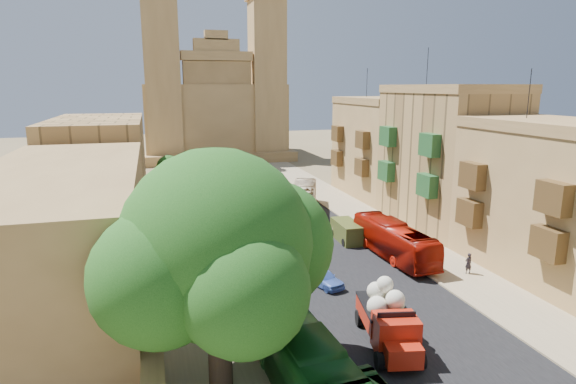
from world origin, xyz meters
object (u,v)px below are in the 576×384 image
church (214,108)px  bus_green_north (301,358)px  street_tree_c (173,186)px  car_blue_b (228,170)px  bus_red_east (393,240)px  pedestrian_a (468,263)px  bus_cream_east (304,198)px  street_tree_a (193,261)px  red_truck (388,318)px  street_tree_b (180,215)px  car_white_a (258,225)px  car_dkblue (207,183)px  street_tree_d (169,167)px  car_blue_a (323,277)px  ficus_tree (219,251)px  car_white_b (283,188)px  pedestrian_c (385,234)px  olive_pickup (347,232)px  car_cream (349,231)px

church → bus_green_north: bearing=-94.5°
street_tree_c → car_blue_b: street_tree_c is taller
bus_red_east → pedestrian_a: (3.67, -4.73, -0.63)m
bus_cream_east → street_tree_a: bearing=76.5°
church → bus_red_east: size_ratio=3.53×
red_truck → bus_cream_east: bearing=81.2°
street_tree_b → car_blue_b: 36.50m
church → car_white_a: bearing=-92.9°
bus_red_east → car_dkblue: bus_red_east is taller
bus_cream_east → street_tree_d: bearing=-26.4°
bus_green_north → car_blue_a: bus_green_north is taller
street_tree_c → car_blue_a: size_ratio=1.36×
bus_green_north → car_white_a: bearing=78.7°
ficus_tree → bus_red_east: (15.85, 13.37, -5.15)m
car_white_b → pedestrian_c: size_ratio=2.16×
car_white_a → car_blue_b: car_white_a is taller
car_blue_b → car_white_a: bearing=-106.9°
olive_pickup → bus_green_north: size_ratio=0.39×
ficus_tree → red_truck: bearing=6.9°
street_tree_d → car_blue_a: (9.00, -34.50, -2.65)m
street_tree_c → street_tree_d: (0.00, 12.00, 0.06)m
pedestrian_a → car_white_a: bearing=-52.8°
red_truck → car_blue_b: 54.06m
car_blue_b → ficus_tree: bearing=-112.2°
car_white_a → car_white_b: bearing=90.7°
bus_green_north → bus_red_east: bus_green_north is taller
red_truck → pedestrian_c: 17.72m
ficus_tree → street_tree_d: bearing=90.8°
car_blue_b → pedestrian_a: 47.71m
church → bus_cream_east: church is taller
car_blue_a → bus_green_north: bearing=-133.7°
street_tree_c → street_tree_a: bearing=-90.0°
street_tree_b → pedestrian_a: street_tree_b is taller
car_cream → pedestrian_a: pedestrian_a is taller
street_tree_c → bus_cream_east: (14.00, -2.53, -1.69)m
car_white_b → pedestrian_a: pedestrian_a is taller
car_blue_a → car_dkblue: bearing=77.6°
car_blue_a → pedestrian_c: bearing=22.5°
ficus_tree → olive_pickup: bearing=52.8°
church → olive_pickup: 57.08m
street_tree_d → church: bearing=71.9°
street_tree_a → car_cream: bearing=36.6°
street_tree_a → red_truck: 11.95m
street_tree_c → olive_pickup: (14.52, -13.62, -2.35)m
bus_red_east → bus_cream_east: bearing=-83.6°
street_tree_a → street_tree_c: size_ratio=1.02×
olive_pickup → pedestrian_a: size_ratio=2.66×
car_dkblue → pedestrian_c: bearing=-85.9°
olive_pickup → car_blue_a: (-5.52, -8.88, -0.25)m
church → bus_cream_east: size_ratio=3.36×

